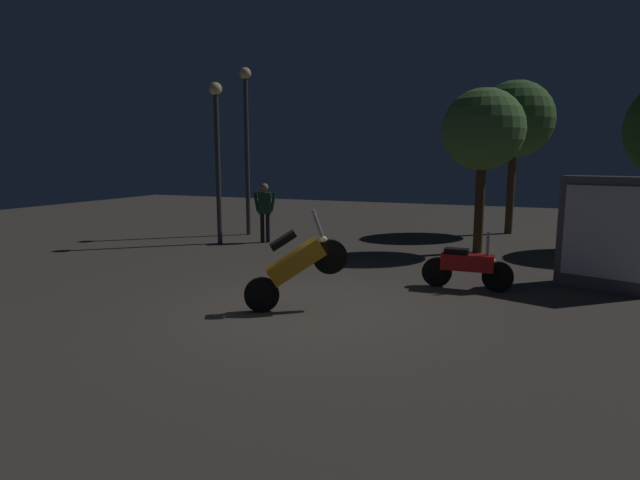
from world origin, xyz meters
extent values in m
plane|color=#4C443D|center=(0.00, 0.00, 0.00)|extent=(40.00, 40.00, 0.00)
cylinder|color=black|center=(-0.72, -0.35, 0.28)|extent=(0.53, 0.38, 0.56)
cylinder|color=black|center=(0.21, 0.23, 0.86)|extent=(0.53, 0.38, 0.56)
cube|color=orange|center=(-0.26, -0.06, 0.80)|extent=(0.98, 0.76, 0.76)
cube|color=black|center=(-0.43, -0.16, 1.15)|extent=(0.49, 0.43, 0.32)
cylinder|color=gray|center=(0.04, 0.13, 1.41)|extent=(0.21, 0.16, 0.44)
sphere|color=#F2EABF|center=(0.13, 0.18, 1.14)|extent=(0.12, 0.12, 0.12)
cylinder|color=black|center=(1.56, 2.39, 0.28)|extent=(0.56, 0.11, 0.56)
cylinder|color=black|center=(2.66, 2.41, 0.28)|extent=(0.56, 0.11, 0.56)
cube|color=#B71414|center=(2.11, 2.40, 0.51)|extent=(0.96, 0.32, 0.30)
cube|color=black|center=(1.91, 2.40, 0.71)|extent=(0.45, 0.25, 0.10)
cylinder|color=gray|center=(2.46, 2.41, 0.89)|extent=(0.06, 0.06, 0.45)
sphere|color=#F2EABF|center=(2.56, 2.41, 0.56)|extent=(0.12, 0.12, 0.12)
cylinder|color=black|center=(-3.89, 5.72, 0.42)|extent=(0.12, 0.12, 0.83)
cylinder|color=black|center=(-4.04, 5.65, 0.42)|extent=(0.12, 0.12, 0.83)
cube|color=#1E3F2D|center=(-3.96, 5.68, 1.14)|extent=(0.43, 0.37, 0.62)
sphere|color=#9E7251|center=(-3.96, 5.68, 1.60)|extent=(0.23, 0.23, 0.23)
cylinder|color=#1E3F2D|center=(-3.74, 5.78, 1.17)|extent=(0.21, 0.16, 0.56)
cylinder|color=#1E3F2D|center=(-4.18, 5.59, 1.17)|extent=(0.21, 0.16, 0.56)
cylinder|color=#38383D|center=(-5.07, 5.02, 2.08)|extent=(0.14, 0.14, 4.16)
sphere|color=#F9E59E|center=(-5.07, 5.02, 4.30)|extent=(0.36, 0.36, 0.36)
cylinder|color=#38383D|center=(-5.20, 6.84, 2.42)|extent=(0.14, 0.14, 4.84)
sphere|color=#F9E59E|center=(-5.20, 6.84, 4.98)|extent=(0.36, 0.36, 0.36)
cylinder|color=#4C331E|center=(1.91, 6.37, 1.21)|extent=(0.24, 0.24, 2.42)
sphere|color=#568C42|center=(1.91, 6.37, 3.13)|extent=(2.05, 2.05, 2.05)
cylinder|color=#4C331E|center=(2.47, 10.28, 1.39)|extent=(0.24, 0.24, 2.79)
sphere|color=#477A38|center=(2.47, 10.28, 3.63)|extent=(2.40, 2.40, 2.40)
cube|color=#595960|center=(4.46, 3.41, 1.05)|extent=(1.68, 0.97, 2.10)
cube|color=white|center=(4.38, 3.15, 1.10)|extent=(1.29, 0.45, 1.68)
camera|label=1|loc=(3.18, -7.29, 2.44)|focal=28.81mm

